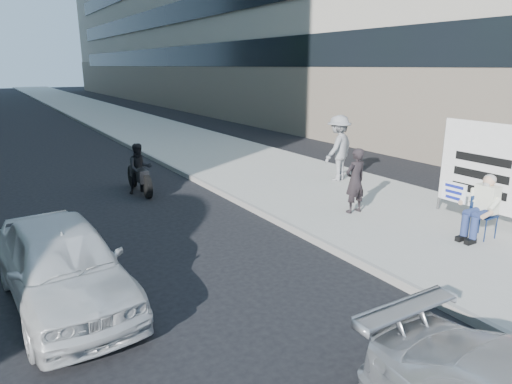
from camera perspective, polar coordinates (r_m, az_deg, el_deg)
ground at (r=7.25m, az=7.95°, el=-13.56°), size 160.00×160.00×0.00m
near_sidewalk at (r=26.36m, az=-13.23°, el=7.64°), size 5.00×120.00×0.15m
seated_protester at (r=10.05m, az=26.28°, el=-1.32°), size 0.83×1.11×1.31m
jogger at (r=13.89m, az=10.26°, el=5.42°), size 1.44×1.14×1.96m
pedestrian_woman at (r=10.87m, az=12.29°, el=1.39°), size 0.57×0.38×1.54m
protest_banner at (r=10.81m, az=28.68°, el=2.37°), size 0.08×3.06×2.20m
white_sedan_near at (r=7.47m, az=-22.98°, el=-8.26°), size 1.79×3.92×1.30m
motorcycle at (r=13.28m, az=-14.34°, el=2.55°), size 0.72×2.04×1.42m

